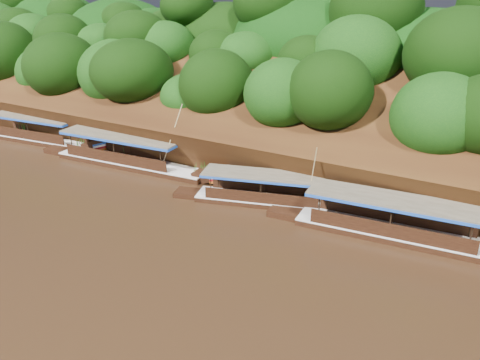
{
  "coord_description": "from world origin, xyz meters",
  "views": [
    {
      "loc": [
        15.89,
        -19.98,
        14.53
      ],
      "look_at": [
        -0.02,
        7.0,
        1.57
      ],
      "focal_mm": 35.0,
      "sensor_mm": 36.0,
      "label": 1
    }
  ],
  "objects_px": {
    "boat_2": "(140,161)",
    "boat_0": "(419,234)",
    "boat_3": "(49,138)",
    "boat_1": "(282,198)"
  },
  "relations": [
    {
      "from": "boat_1",
      "to": "boat_3",
      "type": "height_order",
      "value": "boat_1"
    },
    {
      "from": "boat_1",
      "to": "boat_2",
      "type": "xyz_separation_m",
      "value": [
        -13.84,
        0.57,
        0.1
      ]
    },
    {
      "from": "boat_1",
      "to": "boat_3",
      "type": "xyz_separation_m",
      "value": [
        -26.35,
        1.18,
        0.08
      ]
    },
    {
      "from": "boat_0",
      "to": "boat_2",
      "type": "relative_size",
      "value": 0.92
    },
    {
      "from": "boat_0",
      "to": "boat_1",
      "type": "distance_m",
      "value": 9.57
    },
    {
      "from": "boat_2",
      "to": "boat_3",
      "type": "height_order",
      "value": "boat_2"
    },
    {
      "from": "boat_2",
      "to": "boat_3",
      "type": "distance_m",
      "value": 12.52
    },
    {
      "from": "boat_2",
      "to": "boat_0",
      "type": "bearing_deg",
      "value": -7.54
    },
    {
      "from": "boat_1",
      "to": "boat_2",
      "type": "bearing_deg",
      "value": 160.73
    },
    {
      "from": "boat_0",
      "to": "boat_2",
      "type": "height_order",
      "value": "boat_2"
    }
  ]
}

